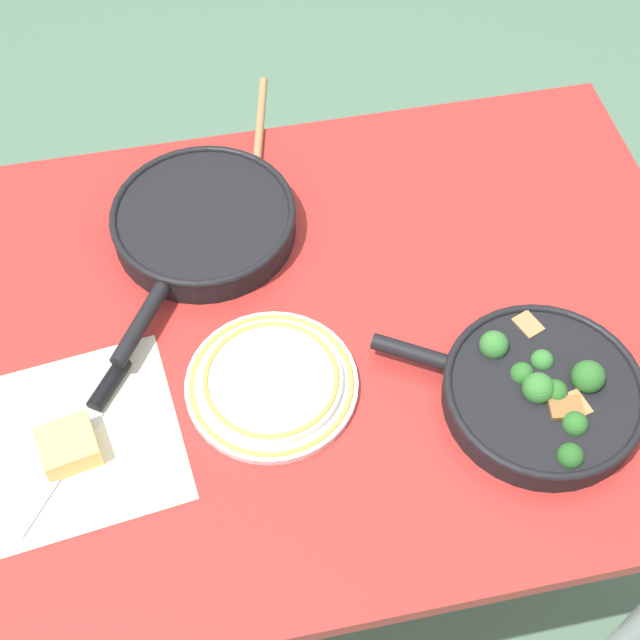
# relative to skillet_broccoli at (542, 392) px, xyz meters

# --- Properties ---
(ground_plane) EXTENTS (14.00, 14.00, 0.00)m
(ground_plane) POSITION_rel_skillet_broccoli_xyz_m (-0.28, 0.19, -0.80)
(ground_plane) COLOR #51755B
(dining_table_red) EXTENTS (1.20, 0.88, 0.77)m
(dining_table_red) POSITION_rel_skillet_broccoli_xyz_m (-0.28, 0.19, -0.12)
(dining_table_red) COLOR #B72D28
(dining_table_red) RESTS_ON ground_plane
(skillet_broccoli) EXTENTS (0.36, 0.28, 0.08)m
(skillet_broccoli) POSITION_rel_skillet_broccoli_xyz_m (0.00, 0.00, 0.00)
(skillet_broccoli) COLOR black
(skillet_broccoli) RESTS_ON dining_table_red
(skillet_eggs) EXTENTS (0.31, 0.40, 0.05)m
(skillet_eggs) POSITION_rel_skillet_broccoli_xyz_m (-0.42, 0.40, -0.00)
(skillet_eggs) COLOR black
(skillet_eggs) RESTS_ON dining_table_red
(wooden_spoon) EXTENTS (0.11, 0.36, 0.02)m
(wooden_spoon) POSITION_rel_skillet_broccoli_xyz_m (-0.32, 0.53, -0.02)
(wooden_spoon) COLOR #A87A4C
(wooden_spoon) RESTS_ON dining_table_red
(parchment_sheet) EXTENTS (0.40, 0.32, 0.00)m
(parchment_sheet) POSITION_rel_skillet_broccoli_xyz_m (-0.69, 0.06, -0.03)
(parchment_sheet) COLOR silver
(parchment_sheet) RESTS_ON dining_table_red
(grater_knife) EXTENTS (0.18, 0.25, 0.02)m
(grater_knife) POSITION_rel_skillet_broccoli_xyz_m (-0.62, 0.10, -0.02)
(grater_knife) COLOR silver
(grater_knife) RESTS_ON dining_table_red
(cheese_block) EXTENTS (0.09, 0.08, 0.04)m
(cheese_block) POSITION_rel_skillet_broccoli_xyz_m (-0.65, 0.05, -0.01)
(cheese_block) COLOR #EACC66
(cheese_block) RESTS_ON dining_table_red
(dinner_plate_stack) EXTENTS (0.25, 0.25, 0.03)m
(dinner_plate_stack) POSITION_rel_skillet_broccoli_xyz_m (-0.37, 0.10, -0.01)
(dinner_plate_stack) COLOR white
(dinner_plate_stack) RESTS_ON dining_table_red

